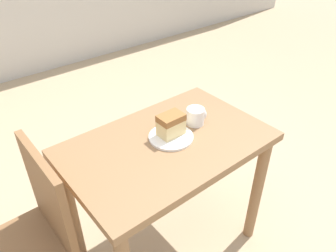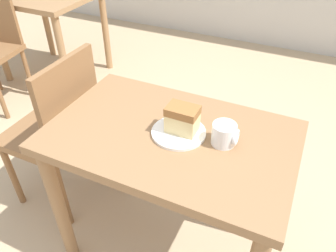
{
  "view_description": "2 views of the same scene",
  "coord_description": "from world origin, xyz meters",
  "px_view_note": "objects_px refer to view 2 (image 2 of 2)",
  "views": [
    {
      "loc": [
        -0.7,
        -0.74,
        1.67
      ],
      "look_at": [
        0.05,
        0.19,
        0.85
      ],
      "focal_mm": 35.0,
      "sensor_mm": 36.0,
      "label": 1
    },
    {
      "loc": [
        0.47,
        -0.7,
        1.55
      ],
      "look_at": [
        0.05,
        0.19,
        0.8
      ],
      "focal_mm": 35.0,
      "sensor_mm": 36.0,
      "label": 2
    }
  ],
  "objects_px": {
    "plate": "(179,132)",
    "coffee_mug": "(225,134)",
    "dining_table_near": "(170,159)",
    "chair_near_window": "(58,129)",
    "dining_table_far": "(47,9)",
    "cake_slice": "(182,119)"
  },
  "relations": [
    {
      "from": "plate",
      "to": "coffee_mug",
      "type": "bearing_deg",
      "value": 5.85
    },
    {
      "from": "dining_table_near",
      "to": "chair_near_window",
      "type": "height_order",
      "value": "chair_near_window"
    },
    {
      "from": "dining_table_far",
      "to": "coffee_mug",
      "type": "height_order",
      "value": "coffee_mug"
    },
    {
      "from": "chair_near_window",
      "to": "coffee_mug",
      "type": "relative_size",
      "value": 9.5
    },
    {
      "from": "chair_near_window",
      "to": "coffee_mug",
      "type": "bearing_deg",
      "value": 86.9
    },
    {
      "from": "dining_table_near",
      "to": "chair_near_window",
      "type": "bearing_deg",
      "value": 173.64
    },
    {
      "from": "coffee_mug",
      "to": "dining_table_far",
      "type": "bearing_deg",
      "value": 147.74
    },
    {
      "from": "plate",
      "to": "chair_near_window",
      "type": "bearing_deg",
      "value": 174.7
    },
    {
      "from": "plate",
      "to": "coffee_mug",
      "type": "distance_m",
      "value": 0.18
    },
    {
      "from": "dining_table_near",
      "to": "plate",
      "type": "bearing_deg",
      "value": 18.2
    },
    {
      "from": "dining_table_far",
      "to": "cake_slice",
      "type": "height_order",
      "value": "cake_slice"
    },
    {
      "from": "plate",
      "to": "cake_slice",
      "type": "bearing_deg",
      "value": 52.36
    },
    {
      "from": "cake_slice",
      "to": "plate",
      "type": "bearing_deg",
      "value": -127.64
    },
    {
      "from": "plate",
      "to": "cake_slice",
      "type": "height_order",
      "value": "cake_slice"
    },
    {
      "from": "coffee_mug",
      "to": "chair_near_window",
      "type": "bearing_deg",
      "value": 176.9
    },
    {
      "from": "dining_table_near",
      "to": "cake_slice",
      "type": "distance_m",
      "value": 0.21
    },
    {
      "from": "chair_near_window",
      "to": "coffee_mug",
      "type": "xyz_separation_m",
      "value": [
        0.88,
        -0.05,
        0.3
      ]
    },
    {
      "from": "chair_near_window",
      "to": "coffee_mug",
      "type": "height_order",
      "value": "chair_near_window"
    },
    {
      "from": "dining_table_far",
      "to": "dining_table_near",
      "type": "bearing_deg",
      "value": -35.76
    },
    {
      "from": "dining_table_far",
      "to": "plate",
      "type": "relative_size",
      "value": 3.93
    },
    {
      "from": "dining_table_far",
      "to": "chair_near_window",
      "type": "relative_size",
      "value": 0.9
    },
    {
      "from": "plate",
      "to": "coffee_mug",
      "type": "relative_size",
      "value": 2.17
    }
  ]
}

